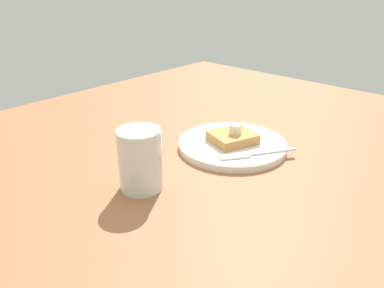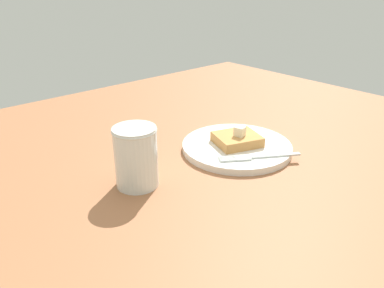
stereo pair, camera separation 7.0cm
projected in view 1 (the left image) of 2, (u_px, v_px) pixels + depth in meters
table_surface at (234, 153)px, 78.97cm from camera, size 121.11×121.11×2.29cm
plate at (233, 144)px, 78.65cm from camera, size 22.59×22.59×1.39cm
toast_slice_center at (233, 137)px, 77.99cm from camera, size 10.03×10.70×1.99cm
butter_pat_primary at (237, 129)px, 76.75cm from camera, size 2.30×2.15×1.96cm
fork at (253, 154)px, 72.60cm from camera, size 9.80×14.27×0.36cm
syrup_jar at (140, 162)px, 62.29cm from camera, size 7.54×7.54×10.65cm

